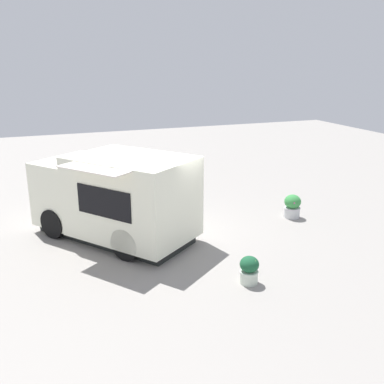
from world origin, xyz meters
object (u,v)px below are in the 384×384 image
(food_truck, at_px, (115,198))
(planter_flowering_near, at_px, (292,206))
(person_customer, at_px, (138,185))
(planter_flowering_far, at_px, (249,270))

(food_truck, xyz_separation_m, planter_flowering_near, (5.70, -0.39, -0.80))
(food_truck, bearing_deg, planter_flowering_near, -3.87)
(person_customer, height_order, planter_flowering_far, person_customer)
(person_customer, xyz_separation_m, planter_flowering_near, (4.11, -4.30, 0.05))
(person_customer, height_order, planter_flowering_near, person_customer)
(food_truck, relative_size, planter_flowering_far, 7.55)
(planter_flowering_near, bearing_deg, food_truck, 176.13)
(planter_flowering_near, height_order, planter_flowering_far, planter_flowering_near)
(food_truck, height_order, planter_flowering_far, food_truck)
(food_truck, distance_m, planter_flowering_near, 5.77)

